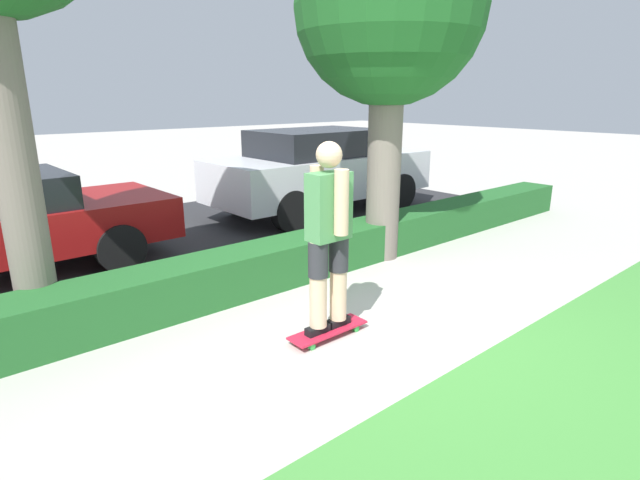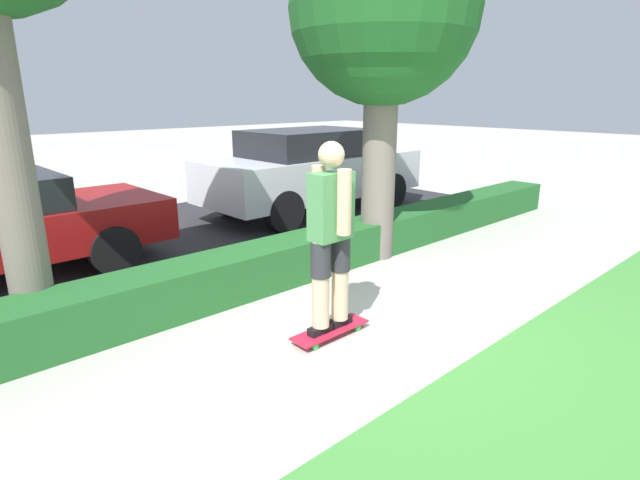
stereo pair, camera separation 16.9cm
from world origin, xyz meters
The scene contains 7 objects.
ground_plane centered at (0.00, 0.00, 0.00)m, with size 60.00×60.00×0.00m, color #BCB7AD.
street_asphalt centered at (0.00, 4.20, 0.00)m, with size 12.79×5.00×0.01m.
hedge_row centered at (0.00, 1.60, 0.25)m, with size 12.79×0.60×0.51m.
skateboard centered at (-0.50, 0.13, 0.07)m, with size 0.82×0.24×0.08m.
skater_person centered at (-0.50, 0.13, 1.01)m, with size 0.51×0.45×1.74m.
tree_mid centered at (1.70, 1.49, 3.18)m, with size 2.41×2.41×4.45m.
parked_car_middle centered at (2.87, 4.18, 0.84)m, with size 4.43×1.85×1.59m.
Camera 1 is at (-3.34, -3.07, 2.20)m, focal length 28.00 mm.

